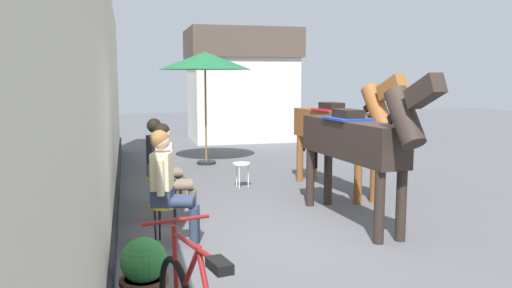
{
  "coord_description": "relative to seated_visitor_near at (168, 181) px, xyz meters",
  "views": [
    {
      "loc": [
        -2.2,
        -5.85,
        2.01
      ],
      "look_at": [
        -0.4,
        1.2,
        1.05
      ],
      "focal_mm": 35.7,
      "sensor_mm": 36.0,
      "label": 1
    }
  ],
  "objects": [
    {
      "name": "cafe_parasol",
      "position": [
        1.32,
        5.55,
        1.59
      ],
      "size": [
        2.1,
        2.1,
        2.58
      ],
      "color": "black",
      "rests_on": "ground_plane"
    },
    {
      "name": "distant_cottage",
      "position": [
        3.15,
        9.94,
        1.02
      ],
      "size": [
        3.4,
        2.6,
        3.5
      ],
      "color": "silver",
      "rests_on": "ground_plane"
    },
    {
      "name": "flower_planter_near",
      "position": [
        -0.35,
        -1.72,
        -0.44
      ],
      "size": [
        0.43,
        0.43,
        0.64
      ],
      "color": "brown",
      "rests_on": "ground_plane"
    },
    {
      "name": "ground_plane",
      "position": [
        1.75,
        2.8,
        -0.78
      ],
      "size": [
        40.0,
        40.0,
        0.0
      ],
      "primitive_type": "plane",
      "color": "#56565B"
    },
    {
      "name": "saddled_horse_near",
      "position": [
        2.55,
        0.23,
        0.38
      ],
      "size": [
        0.63,
        3.0,
        2.06
      ],
      "color": "#2D231E",
      "rests_on": "ground_plane"
    },
    {
      "name": "seated_visitor_far",
      "position": [
        0.03,
        1.78,
        0.0
      ],
      "size": [
        0.61,
        0.48,
        1.39
      ],
      "color": "gold",
      "rests_on": "ground_plane"
    },
    {
      "name": "spare_stool_white",
      "position": [
        1.55,
        2.86,
        -0.38
      ],
      "size": [
        0.32,
        0.32,
        0.46
      ],
      "color": "white",
      "rests_on": "ground_plane"
    },
    {
      "name": "saddled_horse_far",
      "position": [
        3.1,
        2.08,
        0.38
      ],
      "size": [
        0.78,
        2.98,
        2.06
      ],
      "color": "brown",
      "rests_on": "ground_plane"
    },
    {
      "name": "pub_facade_wall",
      "position": [
        -0.8,
        1.3,
        0.76
      ],
      "size": [
        0.34,
        14.0,
        3.4
      ],
      "color": "beige",
      "rests_on": "ground_plane"
    },
    {
      "name": "seated_visitor_near",
      "position": [
        0.0,
        0.0,
        0.0
      ],
      "size": [
        0.61,
        0.48,
        1.39
      ],
      "color": "gold",
      "rests_on": "ground_plane"
    },
    {
      "name": "seated_visitor_middle",
      "position": [
        0.09,
        0.91,
        0.0
      ],
      "size": [
        0.61,
        0.49,
        1.39
      ],
      "color": "red",
      "rests_on": "ground_plane"
    }
  ]
}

